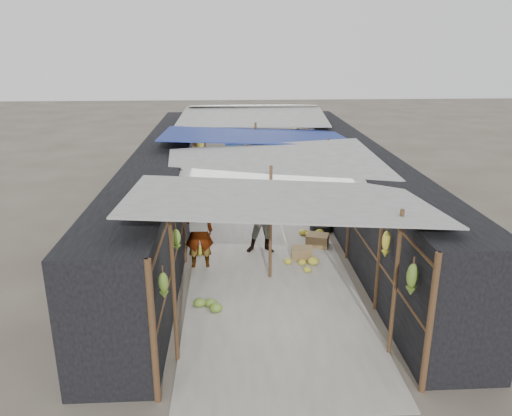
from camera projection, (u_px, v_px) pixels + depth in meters
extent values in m
plane|color=#6B6356|center=(284.00, 356.00, 8.47)|extent=(80.00, 80.00, 0.00)
cube|color=#9E998E|center=(260.00, 224.00, 14.62)|extent=(3.60, 16.00, 0.02)
cube|color=black|center=(165.00, 188.00, 14.12)|extent=(1.40, 15.00, 2.30)
cube|color=black|center=(353.00, 185.00, 14.40)|extent=(1.40, 15.00, 2.30)
cube|color=olive|center=(302.00, 253.00, 12.24)|extent=(0.53, 0.44, 0.30)
cube|color=olive|center=(317.00, 241.00, 12.98)|extent=(0.67, 0.60, 0.33)
cube|color=olive|center=(219.00, 206.00, 15.83)|extent=(0.48, 0.44, 0.25)
cylinder|color=black|center=(321.00, 227.00, 14.13)|extent=(0.66, 0.66, 0.20)
imported|color=white|center=(199.00, 231.00, 11.56)|extent=(0.69, 0.48, 1.82)
imported|color=#1C4C8D|center=(264.00, 218.00, 12.38)|extent=(0.93, 0.74, 1.84)
imported|color=#47413E|center=(303.00, 180.00, 17.60)|extent=(0.38, 0.59, 0.87)
cylinder|color=brown|center=(174.00, 290.00, 7.96)|extent=(0.07, 0.07, 2.60)
cylinder|color=brown|center=(395.00, 285.00, 8.15)|extent=(0.07, 0.07, 2.60)
cylinder|color=brown|center=(270.00, 224.00, 10.90)|extent=(0.07, 0.07, 2.60)
cylinder|color=brown|center=(196.00, 187.00, 13.65)|extent=(0.07, 0.07, 2.60)
cylinder|color=brown|center=(326.00, 185.00, 13.84)|extent=(0.07, 0.07, 2.60)
cylinder|color=brown|center=(256.00, 162.00, 16.58)|extent=(0.07, 0.07, 2.60)
cylinder|color=brown|center=(205.00, 145.00, 19.33)|extent=(0.07, 0.07, 2.60)
cylinder|color=brown|center=(297.00, 144.00, 19.52)|extent=(0.07, 0.07, 2.60)
cube|color=#9C9C96|center=(281.00, 198.00, 8.63)|extent=(5.21, 3.19, 0.52)
cube|color=#9C9C96|center=(275.00, 164.00, 11.72)|extent=(5.23, 3.73, 0.50)
cube|color=navy|center=(255.00, 135.00, 14.80)|extent=(5.40, 3.60, 0.41)
cube|color=#9C9C96|center=(253.00, 116.00, 17.90)|extent=(5.37, 3.66, 0.27)
cube|color=#9C9C96|center=(252.00, 105.00, 20.14)|extent=(5.00, 1.99, 0.24)
cylinder|color=brown|center=(189.00, 157.00, 13.87)|extent=(0.06, 15.00, 0.06)
cylinder|color=brown|center=(331.00, 155.00, 14.08)|extent=(0.06, 15.00, 0.06)
cylinder|color=gray|center=(260.00, 156.00, 13.98)|extent=(0.02, 15.00, 0.02)
cube|color=#2A7E45|center=(228.00, 203.00, 10.99)|extent=(0.60, 0.03, 0.70)
cube|color=#A42F19|center=(310.00, 180.00, 12.61)|extent=(0.50, 0.03, 0.60)
cube|color=#1A2FAE|center=(280.00, 187.00, 12.15)|extent=(0.55, 0.03, 0.65)
cube|color=navy|center=(234.00, 143.00, 17.35)|extent=(0.65, 0.03, 0.60)
cube|color=#172599|center=(253.00, 166.00, 14.05)|extent=(0.70, 0.03, 0.60)
ellipsoid|color=olive|center=(164.00, 285.00, 7.36)|extent=(0.15, 0.13, 0.43)
ellipsoid|color=olive|center=(176.00, 240.00, 9.16)|extent=(0.17, 0.15, 0.43)
ellipsoid|color=olive|center=(182.00, 211.00, 10.47)|extent=(0.20, 0.17, 0.53)
ellipsoid|color=olive|center=(187.00, 186.00, 11.81)|extent=(0.17, 0.15, 0.41)
ellipsoid|color=#A8A02B|center=(192.00, 180.00, 13.31)|extent=(0.15, 0.13, 0.50)
ellipsoid|color=olive|center=(196.00, 162.00, 14.86)|extent=(0.18, 0.15, 0.50)
ellipsoid|color=#A8A02B|center=(198.00, 149.00, 16.37)|extent=(0.19, 0.16, 0.55)
ellipsoid|color=#A8A02B|center=(201.00, 146.00, 17.63)|extent=(0.19, 0.16, 0.48)
ellipsoid|color=olive|center=(202.00, 138.00, 18.79)|extent=(0.19, 0.16, 0.44)
ellipsoid|color=#A8A02B|center=(204.00, 127.00, 20.50)|extent=(0.16, 0.13, 0.43)
ellipsoid|color=olive|center=(412.00, 280.00, 7.62)|extent=(0.18, 0.15, 0.54)
ellipsoid|color=#A8A02B|center=(386.00, 244.00, 8.86)|extent=(0.15, 0.13, 0.51)
ellipsoid|color=olive|center=(358.00, 207.00, 10.70)|extent=(0.17, 0.14, 0.55)
ellipsoid|color=olive|center=(344.00, 189.00, 11.98)|extent=(0.16, 0.13, 0.56)
ellipsoid|color=olive|center=(332.00, 177.00, 13.38)|extent=(0.19, 0.16, 0.44)
ellipsoid|color=olive|center=(323.00, 166.00, 14.63)|extent=(0.18, 0.16, 0.59)
ellipsoid|color=#A8A02B|center=(313.00, 156.00, 16.47)|extent=(0.14, 0.12, 0.60)
ellipsoid|color=olive|center=(306.00, 142.00, 17.90)|extent=(0.18, 0.16, 0.49)
ellipsoid|color=olive|center=(302.00, 137.00, 18.87)|extent=(0.15, 0.13, 0.58)
ellipsoid|color=#A8A02B|center=(296.00, 126.00, 20.47)|extent=(0.18, 0.15, 0.38)
ellipsoid|color=olive|center=(210.00, 200.00, 16.32)|extent=(0.67, 0.57, 0.33)
ellipsoid|color=#A8A02B|center=(300.00, 262.00, 11.69)|extent=(0.71, 0.61, 0.36)
ellipsoid|color=olive|center=(207.00, 307.00, 9.79)|extent=(0.52, 0.44, 0.26)
ellipsoid|color=#A8A02B|center=(313.00, 231.00, 13.67)|extent=(0.62, 0.53, 0.31)
ellipsoid|color=olive|center=(299.00, 202.00, 16.29)|extent=(0.49, 0.41, 0.24)
ellipsoid|color=#A8A02B|center=(198.00, 248.00, 12.62)|extent=(0.45, 0.39, 0.23)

